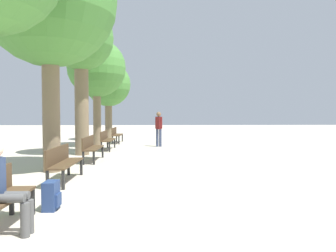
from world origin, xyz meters
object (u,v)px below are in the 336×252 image
object	(u,v)px
bench_row_4	(116,134)
bench_row_1	(63,160)
pedestrian_near	(159,127)
tree_row_1	(50,1)
tree_row_4	(108,85)
bench_row_3	(107,138)
tree_row_2	(81,42)
tree_row_3	(97,69)
backpack	(51,196)
bench_row_2	(91,146)
person_seated	(4,185)

from	to	relation	value
bench_row_4	bench_row_1	bearing A→B (deg)	-90.00
pedestrian_near	bench_row_1	bearing A→B (deg)	-106.13
tree_row_1	tree_row_4	xyz separation A→B (m)	(0.00, 10.72, -1.40)
bench_row_3	bench_row_4	world-z (taller)	same
tree_row_4	bench_row_4	bearing A→B (deg)	-70.18
bench_row_4	tree_row_4	world-z (taller)	tree_row_4
tree_row_2	tree_row_3	size ratio (longest dim) A/B	1.11
backpack	bench_row_2	bearing A→B (deg)	94.72
bench_row_3	tree_row_4	distance (m)	6.05
bench_row_3	bench_row_4	size ratio (longest dim) A/B	1.00
bench_row_1	person_seated	xyz separation A→B (m)	(0.22, -3.45, 0.17)
backpack	tree_row_2	bearing A→B (deg)	98.96
bench_row_2	backpack	world-z (taller)	bench_row_2
bench_row_3	tree_row_1	xyz separation A→B (m)	(-0.69, -5.41, 4.23)
tree_row_2	backpack	xyz separation A→B (m)	(1.16, -7.37, -4.15)
bench_row_2	person_seated	size ratio (longest dim) A/B	1.38
bench_row_3	tree_row_1	distance (m)	6.90
bench_row_2	tree_row_1	distance (m)	4.73
bench_row_4	pedestrian_near	xyz separation A→B (m)	(2.34, -2.09, 0.47)
tree_row_2	pedestrian_near	world-z (taller)	tree_row_2
bench_row_2	tree_row_2	distance (m)	4.28
tree_row_2	tree_row_3	bearing A→B (deg)	90.00
bench_row_4	tree_row_4	bearing A→B (deg)	109.82
bench_row_4	tree_row_4	xyz separation A→B (m)	(-0.69, 1.92, 2.82)
tree_row_3	tree_row_4	size ratio (longest dim) A/B	1.12
bench_row_2	tree_row_1	world-z (taller)	tree_row_1
backpack	pedestrian_near	world-z (taller)	pedestrian_near
bench_row_2	tree_row_4	xyz separation A→B (m)	(-0.69, 8.70, 2.82)
bench_row_1	tree_row_3	size ratio (longest dim) A/B	0.33
tree_row_2	bench_row_1	bearing A→B (deg)	-82.22
bench_row_2	tree_row_2	world-z (taller)	tree_row_2
tree_row_4	pedestrian_near	distance (m)	5.55
person_seated	backpack	world-z (taller)	person_seated
tree_row_4	tree_row_1	bearing A→B (deg)	-90.00
bench_row_3	person_seated	xyz separation A→B (m)	(0.22, -10.24, 0.17)
bench_row_2	tree_row_3	size ratio (longest dim) A/B	0.33
tree_row_3	tree_row_4	world-z (taller)	tree_row_3
tree_row_4	bench_row_1	bearing A→B (deg)	-86.73
tree_row_3	bench_row_1	bearing A→B (deg)	-85.25
pedestrian_near	bench_row_2	bearing A→B (deg)	-116.48
bench_row_4	pedestrian_near	world-z (taller)	pedestrian_near
bench_row_4	person_seated	distance (m)	13.63
tree_row_2	person_seated	distance (m)	9.34
bench_row_1	tree_row_3	distance (m)	8.97
bench_row_1	tree_row_1	size ratio (longest dim) A/B	0.27
backpack	person_seated	bearing A→B (deg)	-102.25
tree_row_2	bench_row_3	bearing A→B (deg)	68.05
person_seated	pedestrian_near	world-z (taller)	pedestrian_near
bench_row_4	pedestrian_near	size ratio (longest dim) A/B	1.03
tree_row_4	pedestrian_near	xyz separation A→B (m)	(3.03, -4.01, -2.36)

